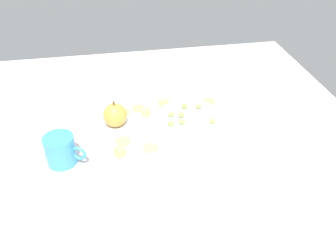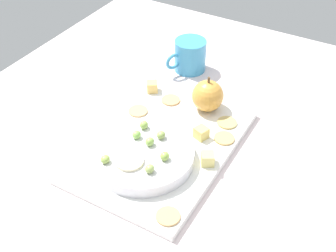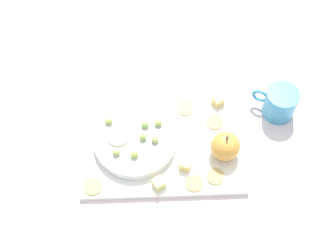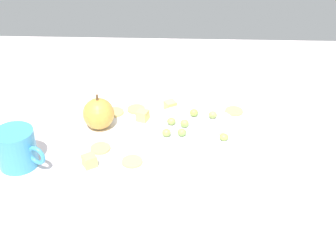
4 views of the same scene
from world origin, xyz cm
name	(u,v)px [view 4 (image 4 of 4)]	position (x,y,z in cm)	size (l,w,h in cm)	color
table	(164,140)	(0.00, 0.00, 1.92)	(113.65, 102.12, 3.84)	silver
platter	(164,139)	(0.16, -3.63, 4.61)	(36.62, 25.45, 1.54)	white
serving_dish	(194,133)	(6.18, -3.88, 6.60)	(18.62, 18.62, 2.43)	white
apple_whole	(99,114)	(-13.68, -0.63, 8.70)	(6.63, 6.63, 6.63)	gold
apple_stem	(97,97)	(-13.68, -0.63, 12.61)	(0.50, 0.50, 1.20)	brown
cheese_cube_0	(143,115)	(-4.78, 2.44, 6.54)	(2.32, 2.32, 2.32)	#E8CE6B
cheese_cube_1	(170,106)	(1.08, 6.66, 6.54)	(2.32, 2.32, 2.32)	#E1D275
cheese_cube_2	(89,161)	(-13.44, -13.95, 6.54)	(2.32, 2.32, 2.32)	#E8C268
cracker_0	(100,148)	(-12.28, -8.57, 5.58)	(4.01, 4.01, 0.40)	tan
cracker_1	(136,109)	(-6.58, 6.57, 5.58)	(4.01, 4.01, 0.40)	tan
cracker_2	(132,162)	(-5.54, -12.60, 5.58)	(4.01, 4.01, 0.40)	tan
cracker_3	(115,112)	(-11.25, 5.11, 5.58)	(4.01, 4.01, 0.40)	tan
cracker_4	(234,111)	(15.33, 6.57, 5.58)	(4.01, 4.01, 0.40)	tan
grape_0	(182,132)	(3.81, -6.75, 8.58)	(1.75, 1.57, 1.54)	#89BF55
grape_1	(224,137)	(11.99, -7.96, 8.54)	(1.75, 1.57, 1.46)	#98B851
grape_2	(185,123)	(4.31, -3.58, 8.64)	(1.75, 1.57, 1.65)	#92BD56
grape_3	(166,133)	(0.78, -7.05, 8.61)	(1.75, 1.57, 1.60)	#94B853
grape_4	(171,121)	(1.62, -2.78, 8.56)	(1.75, 1.57, 1.50)	#93AD56
grape_5	(194,113)	(6.23, 0.67, 8.61)	(1.75, 1.57, 1.60)	#96BB4D
grape_6	(213,114)	(10.17, 0.47, 8.60)	(1.75, 1.57, 1.57)	#9EB85E
apple_slice_0	(212,128)	(9.86, -4.37, 8.11)	(5.16, 5.16, 0.60)	#F3E7BB
cup	(17,148)	(-27.60, -12.07, 7.68)	(10.24, 7.54, 7.67)	#3C93C3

